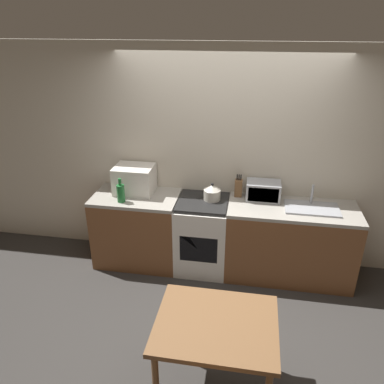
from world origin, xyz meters
name	(u,v)px	position (x,y,z in m)	size (l,w,h in m)	color
ground_plane	(211,314)	(0.00, 0.00, 0.00)	(16.00, 16.00, 0.00)	#33302D
wall_back	(225,159)	(0.00, 1.17, 1.30)	(10.00, 0.06, 2.60)	beige
counter_left_run	(138,229)	(-1.02, 0.83, 0.45)	(1.01, 0.62, 0.90)	brown
counter_right_run	(289,242)	(0.81, 0.83, 0.45)	(1.44, 0.62, 0.90)	brown
stove_range	(202,235)	(-0.22, 0.83, 0.45)	(0.60, 0.62, 0.90)	silver
kettle	(212,192)	(-0.11, 0.88, 0.99)	(0.19, 0.19, 0.21)	beige
microwave	(134,180)	(-1.06, 0.93, 1.06)	(0.46, 0.36, 0.33)	silver
bottle	(121,193)	(-1.13, 0.65, 1.01)	(0.09, 0.09, 0.28)	#1E662D
knife_block	(238,188)	(0.18, 1.03, 1.00)	(0.09, 0.09, 0.27)	brown
toaster_oven	(263,191)	(0.46, 0.99, 1.01)	(0.39, 0.25, 0.21)	#999BA0
sink_basin	(312,208)	(1.00, 0.83, 0.91)	(0.59, 0.34, 0.24)	#999BA0
dining_table	(216,332)	(0.13, -0.88, 0.65)	(0.91, 0.75, 0.75)	brown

